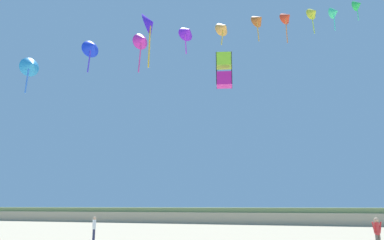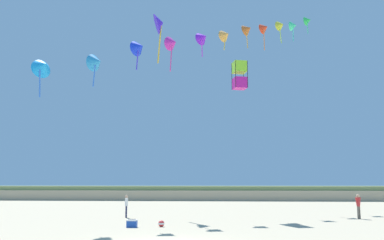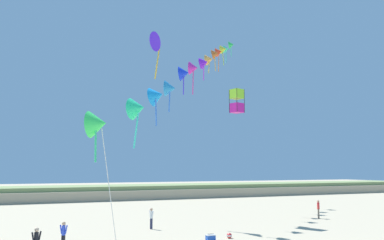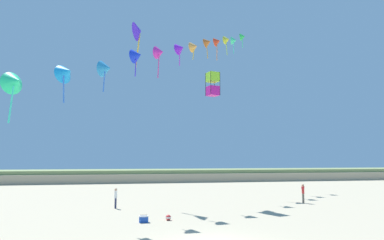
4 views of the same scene
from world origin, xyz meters
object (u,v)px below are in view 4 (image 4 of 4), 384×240
Objects in this scene: person_far_left at (116,197)px; large_kite_low_lead at (213,84)px; person_near_right at (303,192)px; large_kite_mid_trail at (138,31)px; beach_cooler at (144,219)px; beach_ball at (168,218)px.

large_kite_low_lead is (8.49, 1.17, 9.91)m from person_far_left.
person_near_right is 0.79× the size of large_kite_low_lead.
large_kite_low_lead reaches higher than person_far_left.
large_kite_mid_trail is (1.68, 3.86, 15.48)m from person_far_left.
beach_cooler is at bearing -88.78° from large_kite_mid_trail.
person_near_right is at bearing 25.54° from beach_ball.
beach_cooler is (-6.59, -7.71, -10.64)m from large_kite_low_lead.
beach_ball is at bearing -154.46° from person_near_right.
beach_cooler reaches higher than beach_ball.
large_kite_low_lead is at bearing -21.54° from large_kite_mid_trail.
large_kite_low_lead is at bearing 55.72° from beach_ball.
large_kite_mid_trail reaches higher than beach_cooler.
large_kite_low_lead is 3.75× the size of beach_cooler.
person_near_right is 14.54m from beach_ball.
large_kite_mid_trail is at bearing 166.06° from person_near_right.
large_kite_mid_trail is 7.91× the size of beach_cooler.
large_kite_mid_trail is 19.25m from beach_cooler.
person_far_left is 6.85m from beach_cooler.
large_kite_mid_trail is (-6.81, 2.69, 5.56)m from large_kite_low_lead.
large_kite_mid_trail reaches higher than person_near_right.
person_near_right is at bearing 0.50° from person_far_left.
large_kite_low_lead reaches higher than beach_ball.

